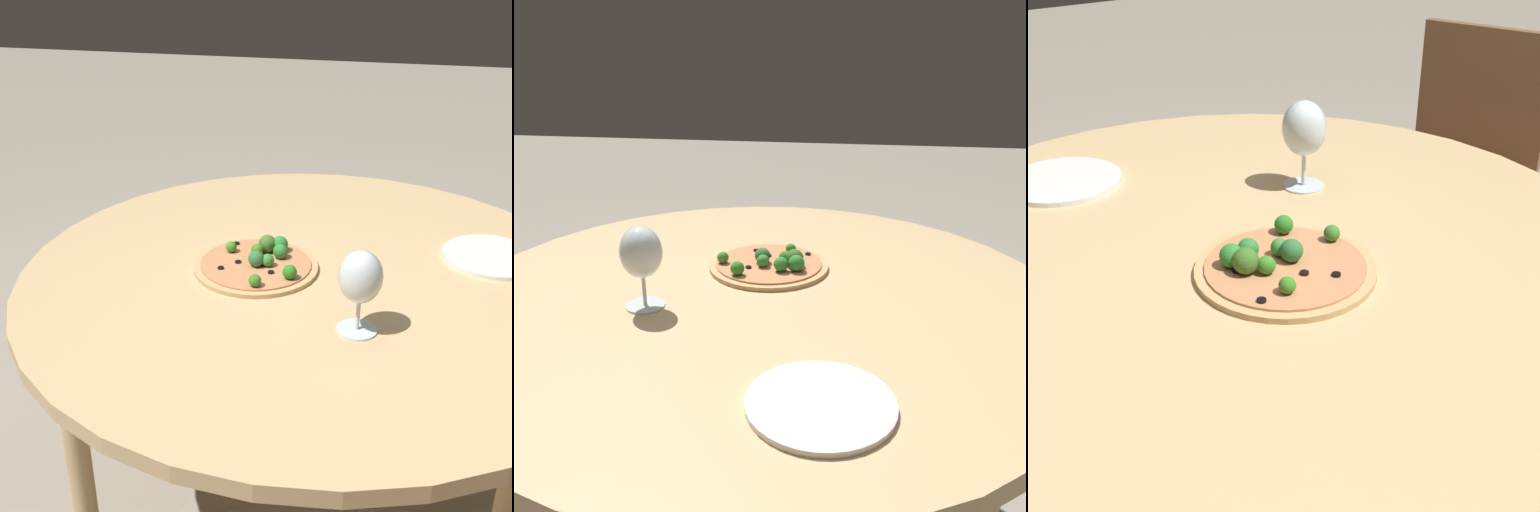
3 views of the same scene
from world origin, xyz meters
The scene contains 4 objects.
dining_table centered at (0.00, 0.00, 0.65)m, with size 1.31×1.31×0.71m.
pizza centered at (-0.13, 0.01, 0.72)m, with size 0.28×0.28×0.06m.
wine_glass centered at (0.11, -0.22, 0.82)m, with size 0.08×0.08×0.17m.
plate_near centered at (0.40, 0.16, 0.71)m, with size 0.23×0.23×0.01m.
Camera 2 is at (1.11, 0.19, 1.22)m, focal length 40.00 mm.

